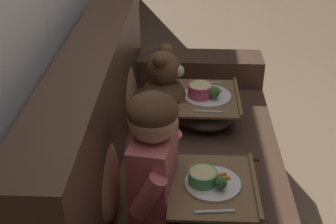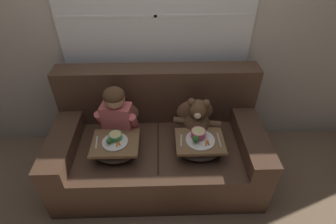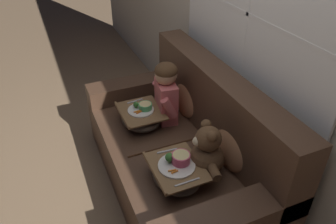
# 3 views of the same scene
# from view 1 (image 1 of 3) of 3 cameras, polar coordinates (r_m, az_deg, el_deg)

# --- Properties ---
(couch) EXTENTS (1.87, 0.96, 0.99)m
(couch) POSITION_cam_1_polar(r_m,az_deg,el_deg) (2.25, -0.71, -7.60)
(couch) COLOR #4C3323
(couch) RESTS_ON ground_plane
(throw_pillow_behind_child) EXTENTS (0.39, 0.19, 0.41)m
(throw_pillow_behind_child) POSITION_cam_1_polar(r_m,az_deg,el_deg) (1.82, -8.22, -7.24)
(throw_pillow_behind_child) COLOR #B2754C
(throw_pillow_behind_child) RESTS_ON couch
(throw_pillow_behind_teddy) EXTENTS (0.39, 0.19, 0.41)m
(throw_pillow_behind_teddy) POSITION_cam_1_polar(r_m,az_deg,el_deg) (2.42, -5.41, 3.06)
(throw_pillow_behind_teddy) COLOR #B2754C
(throw_pillow_behind_teddy) RESTS_ON couch
(child_figure) EXTENTS (0.39, 0.20, 0.53)m
(child_figure) POSITION_cam_1_polar(r_m,az_deg,el_deg) (1.73, -1.79, -4.78)
(child_figure) COLOR #DB6666
(child_figure) RESTS_ON couch
(teddy_bear) EXTENTS (0.43, 0.31, 0.40)m
(teddy_bear) POSITION_cam_1_polar(r_m,az_deg,el_deg) (2.41, -0.46, 2.65)
(teddy_bear) COLOR brown
(teddy_bear) RESTS_ON couch
(lap_tray_child) EXTENTS (0.40, 0.34, 0.20)m
(lap_tray_child) POSITION_cam_1_polar(r_m,az_deg,el_deg) (1.86, 5.37, -10.30)
(lap_tray_child) COLOR #473D33
(lap_tray_child) RESTS_ON child_figure
(lap_tray_teddy) EXTENTS (0.41, 0.33, 0.22)m
(lap_tray_teddy) POSITION_cam_1_polar(r_m,az_deg,el_deg) (2.45, 4.71, 0.66)
(lap_tray_teddy) COLOR #473D33
(lap_tray_teddy) RESTS_ON teddy_bear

